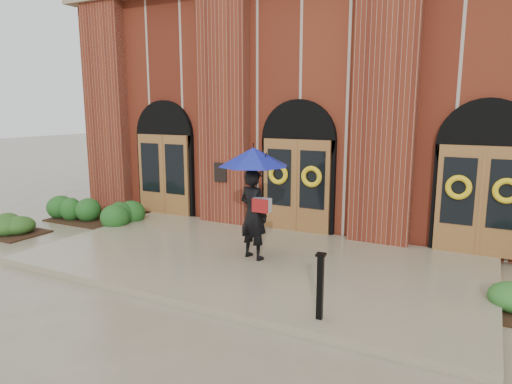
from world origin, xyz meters
The scene contains 7 objects.
ground centered at (0.00, 0.00, 0.00)m, with size 90.00×90.00×0.00m, color gray.
landing centered at (0.00, 0.15, 0.07)m, with size 10.00×5.30×0.15m, color gray.
church_building centered at (0.00, 8.78, 3.50)m, with size 16.20×12.53×7.00m.
man_with_umbrella centered at (0.06, 0.13, 1.89)m, with size 1.92×1.92×2.49m.
metal_post centered at (2.39, -2.04, 0.72)m, with size 0.16×0.16×1.09m.
hedge_wall_left centered at (-6.15, 1.22, 0.34)m, with size 2.68×1.07×0.69m, color #1C4B19.
hedge_front_left centered at (-7.00, -0.75, 0.24)m, with size 1.34×1.15×0.47m, color #274B19.
Camera 1 is at (4.63, -8.56, 3.49)m, focal length 32.00 mm.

